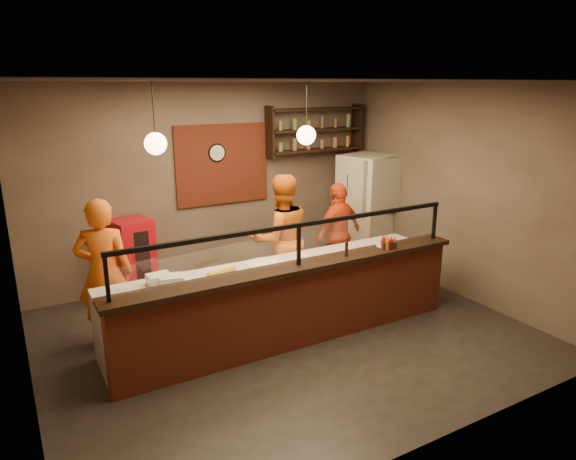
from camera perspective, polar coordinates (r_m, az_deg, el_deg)
floor at (r=6.88m, az=-0.17°, el=-11.47°), size 6.00×6.00×0.00m
ceiling at (r=6.11m, az=-0.20°, el=16.23°), size 6.00×6.00×0.00m
wall_back at (r=8.52m, az=-8.53°, el=5.15°), size 6.00×0.00×6.00m
wall_left at (r=5.55m, az=-28.29°, el=-2.47°), size 0.00×5.00×5.00m
wall_right at (r=8.18m, az=18.47°, el=4.05°), size 0.00×5.00×5.00m
wall_front at (r=4.41m, az=16.11°, el=-5.54°), size 6.00×0.00×6.00m
brick_patch at (r=8.52m, az=-7.28°, el=7.24°), size 1.60×0.04×1.30m
service_counter at (r=6.43m, az=1.16°, el=-8.58°), size 4.60×0.25×1.00m
counter_ledge at (r=6.23m, az=1.19°, el=-4.14°), size 4.70×0.37×0.06m
worktop_cabinet at (r=6.86m, az=-1.01°, el=-7.65°), size 4.60×0.75×0.85m
worktop at (r=6.69m, az=-1.02°, el=-4.11°), size 4.60×0.75×0.05m
sneeze_guard at (r=6.12m, az=1.20°, el=-1.15°), size 4.50×0.05×0.52m
wall_shelving at (r=9.11m, az=3.08°, el=11.07°), size 1.84×0.28×0.85m
wall_clock at (r=8.45m, az=-7.93°, el=8.51°), size 0.30×0.04×0.30m
pendant_left at (r=5.76m, az=-14.50°, el=9.29°), size 0.24×0.24×0.77m
pendant_right at (r=6.52m, az=2.04°, el=10.49°), size 0.24×0.24×0.77m
cook_left at (r=6.69m, az=-19.76°, el=-4.51°), size 0.80×0.67×1.88m
cook_mid at (r=7.57m, az=-0.79°, el=-1.01°), size 1.02×0.84×1.93m
cook_right at (r=8.33m, az=5.63°, el=-0.42°), size 1.05×0.63×1.67m
fridge at (r=9.25m, az=8.65°, el=2.15°), size 1.01×0.97×1.99m
red_cooler at (r=8.05m, az=-16.80°, el=-3.19°), size 0.64×0.61×1.25m
pizza_dough at (r=6.73m, az=-2.57°, el=-3.73°), size 0.63×0.63×0.01m
prep_tub_a at (r=6.21m, az=-14.11°, el=-5.36°), size 0.28×0.23×0.13m
prep_tub_b at (r=6.11m, az=-12.82°, el=-5.57°), size 0.32×0.28×0.14m
prep_tub_c at (r=5.78m, az=-19.00°, el=-7.32°), size 0.36×0.33×0.15m
rolling_pin at (r=6.42m, az=-7.40°, el=-4.58°), size 0.40×0.17×0.07m
condiment_caddy at (r=6.95m, az=11.12°, el=-1.62°), size 0.21×0.18×0.10m
pepper_mill at (r=6.54m, az=6.51°, el=-2.12°), size 0.05×0.05×0.19m
small_plate at (r=7.03m, az=10.58°, el=-1.75°), size 0.26×0.26×0.01m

